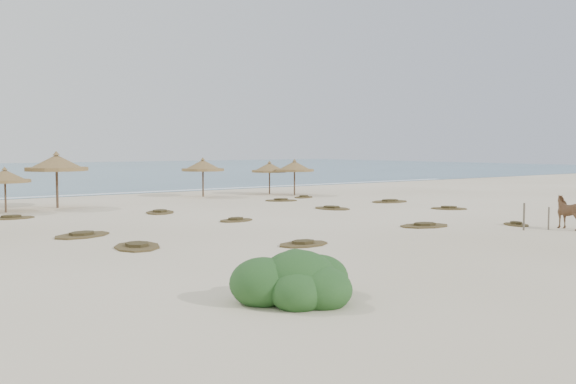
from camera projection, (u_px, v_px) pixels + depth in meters
ground at (371, 229)px, 26.41m from camera, size 160.00×160.00×0.00m
foam_line at (123, 193)px, 47.16m from camera, size 70.00×0.60×0.01m
palapa_1 at (5, 177)px, 33.16m from camera, size 3.26×3.26×2.39m
palapa_2 at (56, 164)px, 35.60m from camera, size 4.10×4.10×3.18m
palapa_3 at (203, 166)px, 43.76m from camera, size 3.25×3.25×2.71m
palapa_4 at (294, 167)px, 45.21m from camera, size 3.13×3.13×2.58m
palapa_5 at (269, 168)px, 46.29m from camera, size 3.39×3.39×2.43m
horse at (572, 213)px, 26.45m from camera, size 0.95×1.72×1.39m
fence_post_near at (524, 217)px, 26.11m from camera, size 0.09×0.09×1.12m
fence_post_far at (549, 218)px, 26.28m from camera, size 0.08×0.08×0.94m
bush at (297, 281)px, 14.13m from camera, size 2.92×2.57×1.31m
scrub_0 at (137, 246)px, 21.66m from camera, size 2.27×2.74×0.16m
scrub_1 at (82, 235)px, 24.43m from camera, size 2.81×2.38×0.16m
scrub_2 at (236, 220)px, 29.44m from camera, size 1.97×1.47×0.16m
scrub_3 at (332, 208)px, 35.19m from camera, size 1.77×2.44×0.16m
scrub_4 at (449, 208)px, 35.10m from camera, size 2.22×2.32×0.16m
scrub_5 at (390, 201)px, 39.61m from camera, size 2.61×1.74×0.16m
scrub_6 at (11, 217)px, 30.44m from camera, size 2.23×1.61×0.16m
scrub_7 at (281, 200)px, 40.43m from camera, size 2.43×2.20×0.16m
scrub_9 at (425, 225)px, 27.40m from camera, size 2.54×1.90×0.16m
scrub_10 at (304, 197)px, 43.06m from camera, size 1.96×1.66×0.16m
scrub_11 at (303, 244)px, 22.20m from camera, size 2.04×1.39×0.16m
scrub_12 at (516, 224)px, 27.81m from camera, size 1.41×1.64×0.16m
scrub_13 at (160, 212)px, 33.04m from camera, size 2.33×2.61×0.16m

